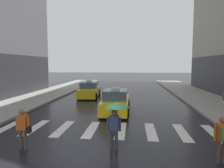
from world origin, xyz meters
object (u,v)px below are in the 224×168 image
Objects in this scene: pedestrian_with_umbrella at (116,113)px; pedestrian_with_handbag at (23,127)px; taxi_second at (89,90)px; taxi_lead at (116,102)px; pedestrian_with_backpack at (223,136)px.

pedestrian_with_handbag is (-3.67, -0.31, -0.58)m from pedestrian_with_umbrella.
pedestrian_with_umbrella reaches higher than taxi_second.
taxi_lead is at bearing 65.54° from pedestrian_with_handbag.
pedestrian_with_umbrella reaches higher than pedestrian_with_backpack.
pedestrian_with_handbag is at bearing 176.81° from pedestrian_with_backpack.
taxi_lead is 0.99× the size of taxi_second.
pedestrian_with_umbrella is (0.57, -6.50, 0.79)m from taxi_lead.
taxi_second is 15.63m from pedestrian_with_backpack.
taxi_lead is at bearing 95.03° from pedestrian_with_umbrella.
taxi_second is 2.38× the size of pedestrian_with_umbrella.
taxi_lead is at bearing 120.53° from pedestrian_with_backpack.
taxi_lead is 8.39m from pedestrian_with_backpack.
pedestrian_with_backpack is (7.55, -13.69, 0.25)m from taxi_second.
pedestrian_with_backpack is 1.00× the size of pedestrian_with_handbag.
pedestrian_with_handbag is at bearing -114.46° from taxi_lead.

